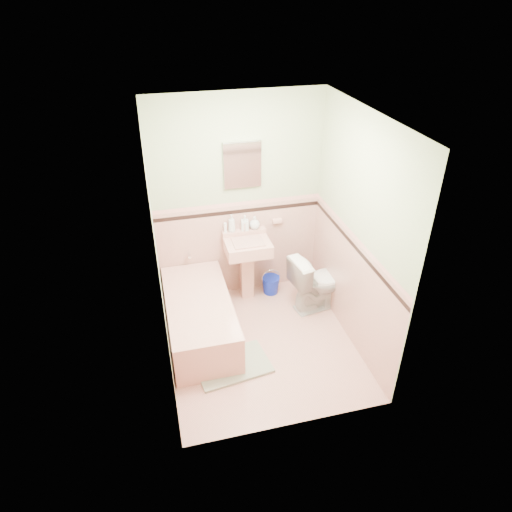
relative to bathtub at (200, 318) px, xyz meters
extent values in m
plane|color=#D99D8E|center=(0.63, -0.33, -0.23)|extent=(2.20, 2.20, 0.00)
plane|color=white|center=(0.63, -0.33, 2.27)|extent=(2.20, 2.20, 0.00)
plane|color=beige|center=(0.63, 0.77, 1.02)|extent=(2.50, 0.00, 2.50)
plane|color=beige|center=(0.63, -1.43, 1.02)|extent=(2.50, 0.00, 2.50)
plane|color=beige|center=(-0.37, -0.33, 1.02)|extent=(0.00, 2.50, 2.50)
plane|color=beige|center=(1.63, -0.33, 1.02)|extent=(0.00, 2.50, 2.50)
plane|color=#DBA293|center=(0.63, 0.76, 0.38)|extent=(2.00, 0.00, 2.00)
plane|color=#DBA293|center=(0.63, -1.42, 0.38)|extent=(2.00, 0.00, 2.00)
plane|color=#DBA293|center=(-0.36, -0.33, 0.38)|extent=(0.00, 2.20, 2.20)
plane|color=#DBA293|center=(1.62, -0.33, 0.38)|extent=(0.00, 2.20, 2.20)
plane|color=black|center=(0.63, 0.75, 0.90)|extent=(2.00, 0.00, 2.00)
plane|color=black|center=(0.63, -1.41, 0.90)|extent=(2.00, 0.00, 2.00)
plane|color=black|center=(-0.35, -0.33, 0.89)|extent=(0.00, 2.20, 2.20)
plane|color=black|center=(1.61, -0.33, 0.89)|extent=(0.00, 2.20, 2.20)
plane|color=#D9948A|center=(0.63, 0.75, 0.99)|extent=(2.00, 0.00, 2.00)
plane|color=#D9948A|center=(0.63, -1.41, 0.99)|extent=(2.00, 0.00, 2.00)
plane|color=#D9948A|center=(-0.35, -0.33, 1.00)|extent=(0.00, 2.20, 2.20)
plane|color=#D9948A|center=(1.61, -0.33, 1.00)|extent=(0.00, 2.20, 2.20)
cube|color=#D49788|center=(0.00, 0.00, 0.00)|extent=(0.70, 1.50, 0.45)
cylinder|color=silver|center=(0.00, 0.72, 0.41)|extent=(0.04, 0.12, 0.04)
cylinder|color=silver|center=(0.68, 0.67, 0.72)|extent=(0.02, 0.02, 0.10)
cube|color=white|center=(0.68, 0.74, 1.47)|extent=(0.43, 0.04, 0.54)
cube|color=#D49788|center=(1.10, 0.73, 0.72)|extent=(0.12, 0.07, 0.04)
imported|color=#B2B2B2|center=(0.53, 0.71, 0.77)|extent=(0.09, 0.10, 0.22)
imported|color=#B2B2B2|center=(0.69, 0.71, 0.76)|extent=(0.10, 0.10, 0.19)
imported|color=#B2B2B2|center=(0.81, 0.71, 0.75)|extent=(0.16, 0.16, 0.16)
cylinder|color=white|center=(0.45, 0.71, 0.72)|extent=(0.04, 0.04, 0.12)
imported|color=white|center=(1.48, 0.16, 0.14)|extent=(0.77, 0.52, 0.73)
cube|color=gray|center=(0.25, -0.59, -0.21)|extent=(0.82, 0.61, 0.03)
cube|color=#BF1E59|center=(0.20, -0.66, -0.17)|extent=(0.14, 0.07, 0.05)
camera|label=1|loc=(-0.36, -3.98, 3.26)|focal=31.84mm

